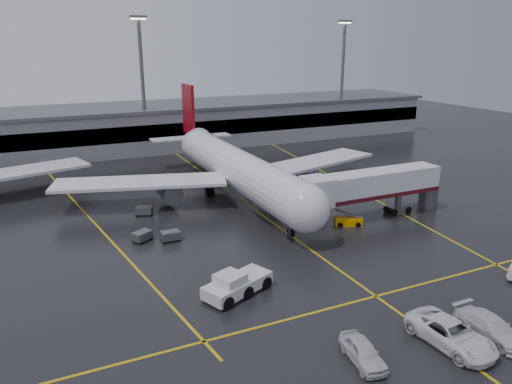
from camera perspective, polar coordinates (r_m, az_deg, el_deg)
name	(u,v)px	position (r m, az deg, el deg)	size (l,w,h in m)	color
ground	(264,216)	(60.46, 0.92, -2.88)	(220.00, 220.00, 0.00)	black
apron_line_centre	(264,216)	(60.46, 0.92, -2.87)	(0.25, 90.00, 0.02)	gold
apron_line_stop	(376,296)	(43.51, 13.95, -11.83)	(60.00, 0.25, 0.02)	gold
apron_line_left	(87,215)	(64.66, -19.33, -2.52)	(0.25, 70.00, 0.02)	gold
apron_line_right	(339,180)	(77.43, 9.71, 1.41)	(0.25, 70.00, 0.02)	gold
terminal	(163,125)	(103.37, -10.86, 7.75)	(122.00, 19.00, 8.60)	gray
light_mast_mid	(142,78)	(95.35, -13.26, 12.98)	(3.00, 1.20, 25.45)	#595B60
light_mast_right	(343,72)	(113.61, 10.16, 13.77)	(3.00, 1.20, 25.45)	#595B60
main_airliner	(234,166)	(67.70, -2.66, 3.04)	(48.80, 45.60, 14.10)	silver
jet_bridge	(373,187)	(60.52, 13.63, 0.56)	(19.90, 3.40, 6.05)	silver
pushback_tractor	(236,285)	(42.18, -2.36, -10.89)	(6.85, 4.80, 2.27)	silver
belt_loader	(348,221)	(58.46, 10.81, -3.39)	(3.46, 2.53, 2.02)	orange
service_van_a	(451,334)	(38.45, 21.99, -15.23)	(3.08, 6.68, 1.86)	white
service_van_b	(490,327)	(40.59, 25.91, -14.13)	(2.30, 5.65, 1.64)	silver
service_van_d	(363,352)	(35.17, 12.49, -17.90)	(1.80, 4.48, 1.53)	silver
baggage_cart_a	(170,235)	(53.75, -10.06, -5.07)	(2.01, 1.32, 1.12)	#595B60
baggage_cart_b	(142,236)	(54.33, -13.27, -5.03)	(2.38, 2.14, 1.12)	#595B60
baggage_cart_c	(144,210)	(62.28, -13.06, -2.12)	(2.35, 1.99, 1.12)	#595B60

